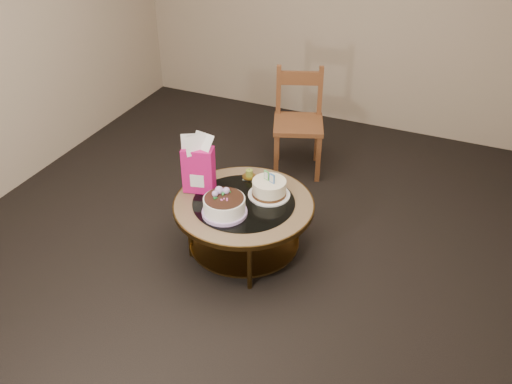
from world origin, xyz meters
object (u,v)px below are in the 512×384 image
at_px(coffee_table, 244,211).
at_px(cream_cake, 269,189).
at_px(decorated_cake, 224,206).
at_px(gift_bag, 198,164).
at_px(dining_chair, 298,121).

height_order(coffee_table, cream_cake, cream_cake).
bearing_deg(coffee_table, decorated_cake, -108.45).
bearing_deg(coffee_table, gift_bag, 177.29).
bearing_deg(dining_chair, gift_bag, -122.64).
height_order(coffee_table, gift_bag, gift_bag).
height_order(coffee_table, decorated_cake, decorated_cake).
bearing_deg(decorated_cake, cream_cake, 59.50).
relative_size(decorated_cake, gift_bag, 0.71).
height_order(decorated_cake, dining_chair, dining_chair).
relative_size(cream_cake, gift_bag, 0.69).
bearing_deg(dining_chair, coffee_table, -107.02).
distance_m(decorated_cake, dining_chair, 1.52).
bearing_deg(coffee_table, cream_cake, 47.82).
distance_m(decorated_cake, gift_bag, 0.40).
height_order(decorated_cake, gift_bag, gift_bag).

